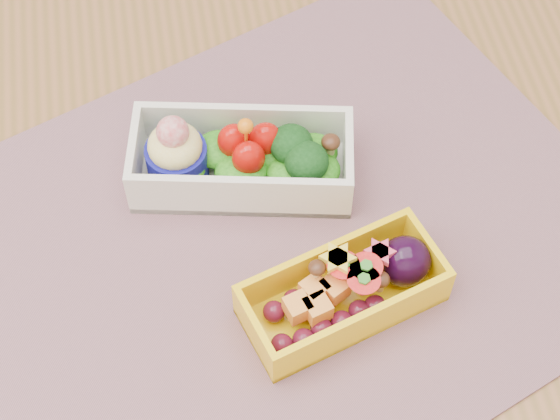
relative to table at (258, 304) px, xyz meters
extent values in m
cube|color=brown|center=(0.00, 0.00, 0.08)|extent=(1.20, 0.80, 0.04)
cube|color=#875D62|center=(0.01, 0.00, 0.10)|extent=(0.66, 0.59, 0.00)
cube|color=silver|center=(0.00, 0.07, 0.13)|extent=(0.19, 0.11, 0.05)
ellipsoid|color=#50BB26|center=(0.00, 0.07, 0.12)|extent=(0.18, 0.10, 0.02)
cylinder|color=#12138C|center=(-0.05, 0.08, 0.13)|extent=(0.05, 0.05, 0.03)
sphere|color=red|center=(-0.05, 0.08, 0.16)|extent=(0.03, 0.03, 0.03)
ellipsoid|color=#B60C07|center=(0.00, 0.08, 0.14)|extent=(0.03, 0.02, 0.03)
ellipsoid|color=#B60C07|center=(0.00, 0.06, 0.14)|extent=(0.03, 0.02, 0.03)
ellipsoid|color=#B60C07|center=(0.02, 0.07, 0.14)|extent=(0.03, 0.02, 0.03)
sphere|color=orange|center=(0.00, 0.07, 0.17)|extent=(0.01, 0.01, 0.01)
ellipsoid|color=black|center=(0.04, 0.06, 0.14)|extent=(0.04, 0.04, 0.03)
ellipsoid|color=black|center=(0.05, 0.05, 0.14)|extent=(0.04, 0.04, 0.03)
ellipsoid|color=#3F2111|center=(0.07, 0.06, 0.14)|extent=(0.02, 0.02, 0.01)
cube|color=yellow|center=(0.06, -0.07, 0.12)|extent=(0.16, 0.11, 0.04)
ellipsoid|color=#540F24|center=(0.03, -0.08, 0.12)|extent=(0.09, 0.06, 0.02)
cube|color=orange|center=(0.03, -0.07, 0.13)|extent=(0.05, 0.04, 0.02)
cone|color=red|center=(0.06, -0.06, 0.14)|extent=(0.03, 0.03, 0.02)
cone|color=red|center=(0.07, -0.06, 0.14)|extent=(0.03, 0.03, 0.02)
cone|color=red|center=(0.07, -0.07, 0.14)|extent=(0.03, 0.03, 0.02)
cylinder|color=yellow|center=(0.05, -0.05, 0.15)|extent=(0.03, 0.03, 0.01)
cylinder|color=#E53F5B|center=(0.09, -0.05, 0.14)|extent=(0.02, 0.02, 0.01)
ellipsoid|color=#3F2111|center=(0.04, -0.05, 0.13)|extent=(0.01, 0.01, 0.01)
ellipsoid|color=#3F2111|center=(0.08, -0.07, 0.13)|extent=(0.01, 0.01, 0.01)
ellipsoid|color=black|center=(0.11, -0.05, 0.13)|extent=(0.04, 0.04, 0.04)
camera|label=1|loc=(-0.05, -0.38, 0.73)|focal=59.60mm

